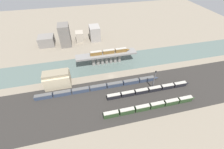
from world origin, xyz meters
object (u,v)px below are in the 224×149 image
(train_yard_near, at_px, (151,106))
(warehouse_building, at_px, (57,79))
(train_on_bridge, at_px, (110,51))
(signal_tower, at_px, (154,80))
(train_yard_far, at_px, (100,87))
(train_yard_mid, at_px, (150,90))

(train_yard_near, height_order, warehouse_building, warehouse_building)
(train_on_bridge, distance_m, signal_tower, 46.09)
(signal_tower, bearing_deg, warehouse_building, 163.90)
(train_on_bridge, relative_size, warehouse_building, 1.87)
(train_yard_far, relative_size, warehouse_building, 4.93)
(train_yard_mid, height_order, signal_tower, signal_tower)
(train_yard_mid, bearing_deg, train_on_bridge, 115.74)
(train_yard_far, relative_size, signal_tower, 5.67)
(train_on_bridge, relative_size, signal_tower, 2.16)
(signal_tower, bearing_deg, train_yard_far, 167.56)
(train_yard_far, height_order, signal_tower, signal_tower)
(train_on_bridge, relative_size, train_yard_far, 0.38)
(train_on_bridge, xyz_separation_m, signal_tower, (23.95, -39.19, -3.80))
(train_on_bridge, height_order, signal_tower, signal_tower)
(train_yard_near, bearing_deg, train_yard_far, 139.06)
(train_on_bridge, relative_size, train_yard_near, 0.55)
(train_yard_near, bearing_deg, train_on_bridge, 104.93)
(train_yard_near, xyz_separation_m, train_yard_far, (-29.67, 25.74, -0.35))
(train_on_bridge, distance_m, warehouse_building, 49.76)
(train_yard_far, xyz_separation_m, signal_tower, (38.57, -8.51, 6.64))
(train_yard_near, relative_size, warehouse_building, 3.41)
(warehouse_building, bearing_deg, train_yard_far, -20.49)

